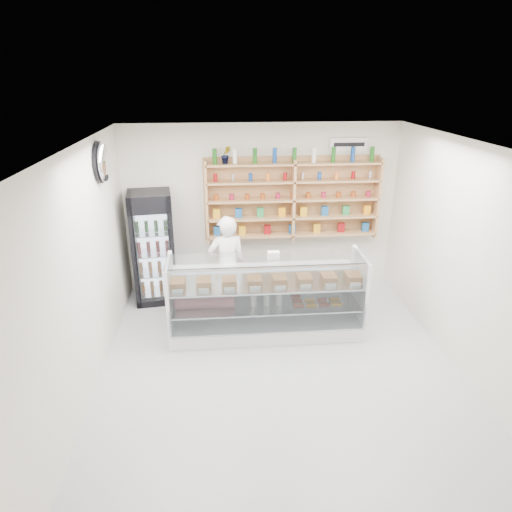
{
  "coord_description": "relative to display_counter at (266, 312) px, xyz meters",
  "views": [
    {
      "loc": [
        -0.73,
        -4.81,
        3.52
      ],
      "look_at": [
        -0.23,
        0.9,
        1.21
      ],
      "focal_mm": 32.0,
      "sensor_mm": 36.0,
      "label": 1
    }
  ],
  "objects": [
    {
      "name": "wall_sign",
      "position": [
        1.49,
        1.55,
        2.12
      ],
      "size": [
        0.62,
        0.03,
        0.2
      ],
      "primitive_type": "cube",
      "color": "white",
      "rests_on": "back_wall"
    },
    {
      "name": "security_mirror",
      "position": [
        -2.08,
        0.28,
        2.12
      ],
      "size": [
        0.15,
        0.5,
        0.5
      ],
      "primitive_type": "ellipsoid",
      "color": "silver",
      "rests_on": "left_wall"
    },
    {
      "name": "drinks_cooler",
      "position": [
        -1.69,
        1.21,
        0.58
      ],
      "size": [
        0.73,
        0.71,
        1.82
      ],
      "rotation": [
        0.0,
        0.0,
        0.13
      ],
      "color": "black",
      "rests_on": "floor"
    },
    {
      "name": "shop_worker",
      "position": [
        -0.53,
        0.69,
        0.45
      ],
      "size": [
        0.62,
        0.45,
        1.57
      ],
      "primitive_type": "imported",
      "rotation": [
        0.0,
        0.0,
        3.28
      ],
      "color": "white",
      "rests_on": "floor"
    },
    {
      "name": "room",
      "position": [
        0.09,
        -0.92,
        1.07
      ],
      "size": [
        5.0,
        5.0,
        5.0
      ],
      "color": "#BABABF",
      "rests_on": "ground"
    },
    {
      "name": "potted_plant",
      "position": [
        -0.49,
        1.42,
        2.0
      ],
      "size": [
        0.18,
        0.16,
        0.28
      ],
      "primitive_type": "imported",
      "rotation": [
        0.0,
        0.0,
        0.26
      ],
      "color": "#1E6626",
      "rests_on": "wall_shelving"
    },
    {
      "name": "display_counter",
      "position": [
        0.0,
        0.0,
        0.0
      ],
      "size": [
        2.72,
        0.81,
        1.18
      ],
      "color": "white",
      "rests_on": "floor"
    },
    {
      "name": "wall_shelving",
      "position": [
        0.59,
        1.42,
        1.26
      ],
      "size": [
        2.84,
        0.28,
        1.33
      ],
      "color": "tan",
      "rests_on": "back_wall"
    }
  ]
}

